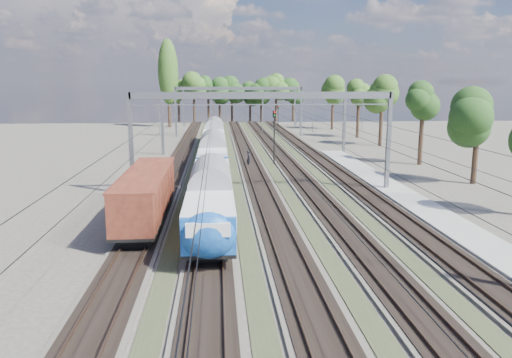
{
  "coord_description": "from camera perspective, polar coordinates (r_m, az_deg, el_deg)",
  "views": [
    {
      "loc": [
        -3.96,
        -13.95,
        9.85
      ],
      "look_at": [
        -1.17,
        22.1,
        2.8
      ],
      "focal_mm": 35.0,
      "sensor_mm": 36.0,
      "label": 1
    }
  ],
  "objects": [
    {
      "name": "signal_far",
      "position": [
        100.51,
        2.54,
        7.27
      ],
      "size": [
        0.36,
        0.33,
        5.19
      ],
      "rotation": [
        0.0,
        0.0,
        -0.28
      ],
      "color": "black",
      "rests_on": "ground"
    },
    {
      "name": "tree_belt",
      "position": [
        107.92,
        0.89,
        10.15
      ],
      "size": [
        38.94,
        100.67,
        11.75
      ],
      "color": "black",
      "rests_on": "ground"
    },
    {
      "name": "signal_near",
      "position": [
        60.2,
        2.1,
        5.55
      ],
      "size": [
        0.45,
        0.42,
        6.49
      ],
      "rotation": [
        0.0,
        0.0,
        -0.29
      ],
      "color": "black",
      "rests_on": "ground"
    },
    {
      "name": "freight_boxcar",
      "position": [
        35.8,
        -12.41,
        -1.61
      ],
      "size": [
        2.86,
        13.81,
        3.56
      ],
      "color": "black",
      "rests_on": "ground"
    },
    {
      "name": "worker",
      "position": [
        58.98,
        -0.84,
        2.36
      ],
      "size": [
        0.46,
        0.7,
        1.92
      ],
      "primitive_type": "imported",
      "rotation": [
        0.0,
        0.0,
        1.56
      ],
      "color": "black",
      "rests_on": "ground"
    },
    {
      "name": "catenary",
      "position": [
        66.86,
        -0.74,
        8.07
      ],
      "size": [
        25.65,
        130.0,
        9.0
      ],
      "color": "slate",
      "rests_on": "ground"
    },
    {
      "name": "emu_train",
      "position": [
        55.54,
        -4.95,
        3.45
      ],
      "size": [
        2.98,
        62.94,
        4.35
      ],
      "color": "black",
      "rests_on": "ground"
    },
    {
      "name": "track_bed",
      "position": [
        59.88,
        -0.57,
        1.66
      ],
      "size": [
        21.0,
        130.0,
        0.34
      ],
      "color": "#47423A",
      "rests_on": "ground"
    },
    {
      "name": "poplar",
      "position": [
        112.47,
        -10.01,
        11.91
      ],
      "size": [
        4.4,
        4.4,
        19.04
      ],
      "color": "black",
      "rests_on": "ground"
    },
    {
      "name": "platform",
      "position": [
        38.75,
        20.12,
        -4.16
      ],
      "size": [
        3.0,
        70.0,
        0.3
      ],
      "primitive_type": "cube",
      "color": "gray",
      "rests_on": "ground"
    }
  ]
}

